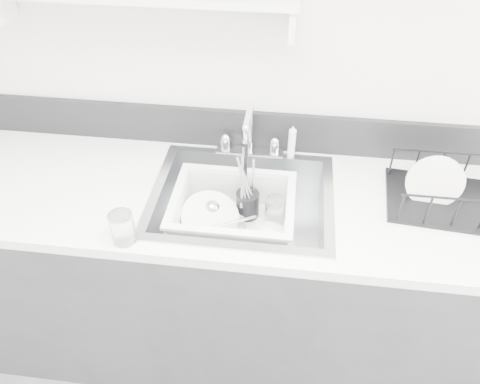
# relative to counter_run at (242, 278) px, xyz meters

# --- Properties ---
(room_shell) EXTENTS (3.50, 3.00, 2.60)m
(room_shell) POSITION_rel_counter_run_xyz_m (0.00, -0.80, 1.22)
(room_shell) COLOR silver
(room_shell) RESTS_ON ground
(counter_run) EXTENTS (3.20, 0.62, 0.92)m
(counter_run) POSITION_rel_counter_run_xyz_m (0.00, 0.00, 0.00)
(counter_run) COLOR #2B2B2E
(counter_run) RESTS_ON ground
(backsplash) EXTENTS (3.20, 0.02, 0.16)m
(backsplash) POSITION_rel_counter_run_xyz_m (0.00, 0.30, 0.54)
(backsplash) COLOR black
(backsplash) RESTS_ON counter_run
(sink) EXTENTS (0.64, 0.52, 0.20)m
(sink) POSITION_rel_counter_run_xyz_m (0.00, 0.00, 0.37)
(sink) COLOR silver
(sink) RESTS_ON counter_run
(faucet) EXTENTS (0.26, 0.18, 0.23)m
(faucet) POSITION_rel_counter_run_xyz_m (0.00, 0.25, 0.52)
(faucet) COLOR silver
(faucet) RESTS_ON counter_run
(side_sprayer) EXTENTS (0.03, 0.03, 0.14)m
(side_sprayer) POSITION_rel_counter_run_xyz_m (0.16, 0.25, 0.53)
(side_sprayer) COLOR white
(side_sprayer) RESTS_ON counter_run
(wash_tub) EXTENTS (0.52, 0.47, 0.17)m
(wash_tub) POSITION_rel_counter_run_xyz_m (-0.03, -0.02, 0.38)
(wash_tub) COLOR white
(wash_tub) RESTS_ON sink
(plate_stack) EXTENTS (0.26, 0.25, 0.10)m
(plate_stack) POSITION_rel_counter_run_xyz_m (-0.10, -0.02, 0.33)
(plate_stack) COLOR white
(plate_stack) RESTS_ON wash_tub
(utensil_cup) EXTENTS (0.09, 0.09, 0.29)m
(utensil_cup) POSITION_rel_counter_run_xyz_m (0.01, 0.07, 0.37)
(utensil_cup) COLOR black
(utensil_cup) RESTS_ON wash_tub
(ladle) EXTENTS (0.24, 0.26, 0.08)m
(ladle) POSITION_rel_counter_run_xyz_m (-0.07, -0.03, 0.34)
(ladle) COLOR silver
(ladle) RESTS_ON wash_tub
(tumbler_in_tub) EXTENTS (0.08, 0.08, 0.11)m
(tumbler_in_tub) POSITION_rel_counter_run_xyz_m (0.12, 0.04, 0.36)
(tumbler_in_tub) COLOR white
(tumbler_in_tub) RESTS_ON wash_tub
(tumbler_counter) EXTENTS (0.10, 0.10, 0.11)m
(tumbler_counter) POSITION_rel_counter_run_xyz_m (-0.34, -0.26, 0.51)
(tumbler_counter) COLOR white
(tumbler_counter) RESTS_ON counter_run
(dish_rack) EXTENTS (0.40, 0.32, 0.13)m
(dish_rack) POSITION_rel_counter_run_xyz_m (0.69, 0.05, 0.53)
(dish_rack) COLOR black
(dish_rack) RESTS_ON counter_run
(bowl_small) EXTENTS (0.15, 0.15, 0.04)m
(bowl_small) POSITION_rel_counter_run_xyz_m (0.10, -0.06, 0.33)
(bowl_small) COLOR white
(bowl_small) RESTS_ON wash_tub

